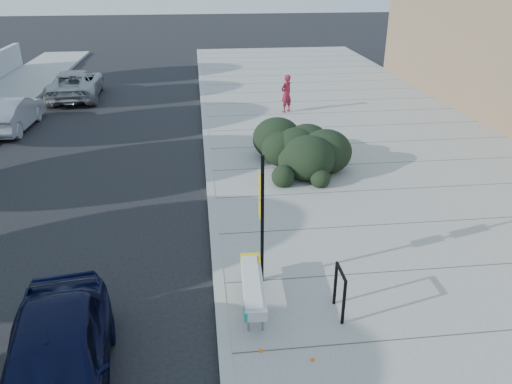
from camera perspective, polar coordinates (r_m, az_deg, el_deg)
ground at (r=10.27m, az=-4.23°, el=-11.07°), size 120.00×120.00×0.00m
sidewalk_near at (r=15.71m, az=15.61°, el=1.64°), size 11.20×50.00×0.15m
curb_near at (r=14.59m, az=-5.25°, el=0.71°), size 0.22×50.00×0.17m
bench at (r=9.34m, az=-0.38°, el=-10.57°), size 0.48×1.89×0.57m
bike_rack at (r=9.20m, az=9.57°, el=-10.74°), size 0.06×0.64×0.93m
sign_post at (r=9.45m, az=0.63°, el=-2.46°), size 0.10×0.31×2.70m
hedge at (r=15.81m, az=5.24°, el=5.69°), size 2.75×4.15×1.43m
sedan_navy at (r=8.23m, az=-21.97°, el=-17.71°), size 2.12×4.15×1.35m
wagon_silver at (r=21.88m, az=-26.20°, el=8.06°), size 1.53×4.01×1.31m
suv_silver at (r=26.12m, az=-19.91°, el=11.53°), size 2.51×4.97×1.35m
pedestrian at (r=21.63m, az=3.48°, el=11.18°), size 0.69×0.65×1.59m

